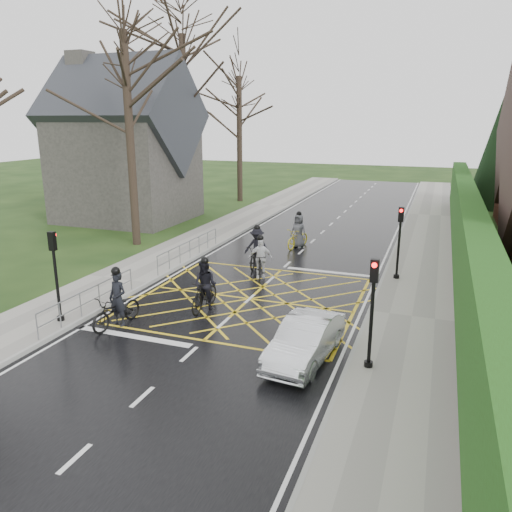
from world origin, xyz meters
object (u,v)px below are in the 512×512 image
Objects in this scene: cyclist_mid at (257,251)px; car at (305,340)px; cyclist_back at (205,290)px; cyclist_front at (260,262)px; cyclist_lead at (298,235)px; cyclist_rear at (117,307)px.

car is at bearing -68.31° from cyclist_mid.
cyclist_back is 0.53× the size of car.
cyclist_mid is 1.07× the size of cyclist_front.
car is (3.69, -12.47, -0.07)m from cyclist_lead.
cyclist_rear is 3.16m from cyclist_back.
cyclist_mid is (1.94, 8.20, 0.06)m from cyclist_rear.
cyclist_rear is 1.03× the size of cyclist_lead.
cyclist_rear reaches higher than car.
cyclist_lead is at bearing 86.47° from cyclist_back.
cyclist_lead is (0.12, 5.72, -0.02)m from cyclist_front.
cyclist_front is (2.69, 6.55, 0.04)m from cyclist_rear.
cyclist_front is (0.75, -1.64, -0.02)m from cyclist_mid.
cyclist_front reaches higher than car.
cyclist_back is at bearing -80.18° from cyclist_lead.
cyclist_mid is 4.17m from cyclist_lead.
cyclist_lead is (0.87, 4.08, -0.04)m from cyclist_mid.
cyclist_rear is at bearing -130.49° from cyclist_back.
cyclist_mid is at bearing 86.38° from cyclist_rear.
cyclist_rear reaches higher than cyclist_front.
cyclist_front is 0.53× the size of car.
cyclist_front is 5.73m from cyclist_lead.
car is at bearing -80.80° from cyclist_front.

